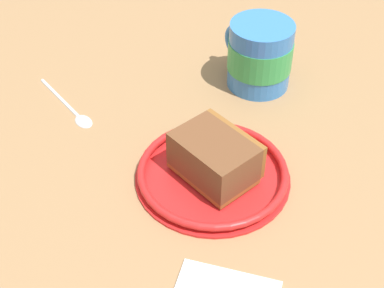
# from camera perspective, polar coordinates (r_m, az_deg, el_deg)

# --- Properties ---
(ground_plane) EXTENTS (1.20, 1.20, 0.04)m
(ground_plane) POSITION_cam_1_polar(r_m,az_deg,el_deg) (0.71, -1.58, -1.38)
(ground_plane) COLOR #936D47
(small_plate) EXTENTS (0.18, 0.18, 0.02)m
(small_plate) POSITION_cam_1_polar(r_m,az_deg,el_deg) (0.65, 2.12, -3.00)
(small_plate) COLOR red
(small_plate) RESTS_ON ground_plane
(cake_slice) EXTENTS (0.11, 0.09, 0.05)m
(cake_slice) POSITION_cam_1_polar(r_m,az_deg,el_deg) (0.64, 2.35, -1.33)
(cake_slice) COLOR brown
(cake_slice) RESTS_ON small_plate
(tea_mug) EXTENTS (0.11, 0.09, 0.09)m
(tea_mug) POSITION_cam_1_polar(r_m,az_deg,el_deg) (0.78, 6.85, 9.03)
(tea_mug) COLOR #3372BF
(tea_mug) RESTS_ON ground_plane
(teaspoon) EXTENTS (0.13, 0.05, 0.01)m
(teaspoon) POSITION_cam_1_polar(r_m,az_deg,el_deg) (0.76, -11.82, 3.29)
(teaspoon) COLOR silver
(teaspoon) RESTS_ON ground_plane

